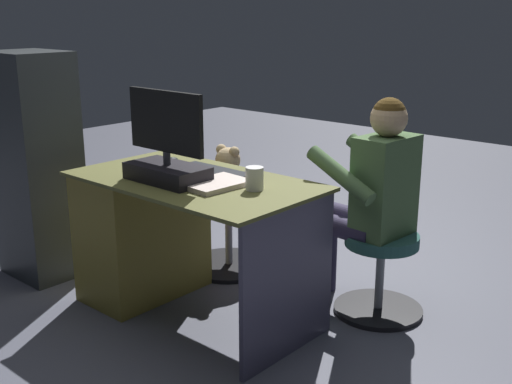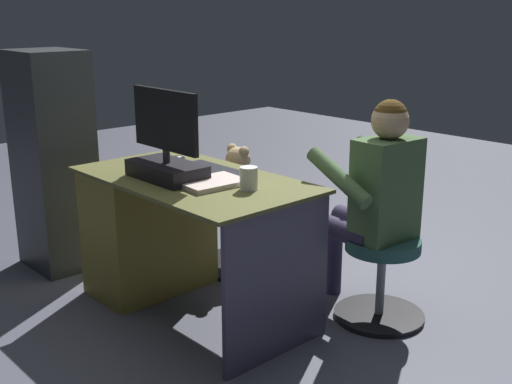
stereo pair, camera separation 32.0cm
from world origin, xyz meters
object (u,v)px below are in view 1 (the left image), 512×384
(desk, at_px, (153,231))
(person, at_px, (370,190))
(teddy_bear, at_px, (229,175))
(computer_mouse, at_px, (171,161))
(tv_remote, at_px, (138,171))
(visitor_chair, at_px, (380,268))
(cup, at_px, (254,178))
(monitor, at_px, (167,156))
(office_chair_teddy, at_px, (229,231))
(keyboard, at_px, (214,171))

(desk, xyz_separation_m, person, (-0.94, -0.64, 0.27))
(desk, distance_m, teddy_bear, 0.61)
(computer_mouse, relative_size, person, 0.09)
(tv_remote, relative_size, visitor_chair, 0.33)
(tv_remote, distance_m, teddy_bear, 0.68)
(cup, relative_size, tv_remote, 0.71)
(visitor_chair, bearing_deg, person, 4.51)
(cup, xyz_separation_m, visitor_chair, (-0.34, -0.59, -0.53))
(monitor, height_order, visitor_chair, monitor)
(cup, height_order, visitor_chair, cup)
(monitor, bearing_deg, cup, -158.70)
(computer_mouse, bearing_deg, visitor_chair, -153.56)
(tv_remote, bearing_deg, visitor_chair, -149.23)
(tv_remote, bearing_deg, desk, -84.16)
(cup, bearing_deg, computer_mouse, -7.05)
(desk, relative_size, office_chair_teddy, 2.37)
(monitor, relative_size, teddy_bear, 1.47)
(keyboard, bearing_deg, monitor, 76.98)
(tv_remote, height_order, visitor_chair, tv_remote)
(keyboard, relative_size, office_chair_teddy, 0.80)
(monitor, relative_size, keyboard, 1.16)
(monitor, xyz_separation_m, visitor_chair, (-0.76, -0.75, -0.60))
(monitor, xyz_separation_m, teddy_bear, (0.24, -0.68, -0.27))
(person, bearing_deg, office_chair_teddy, 4.51)
(visitor_chair, height_order, person, person)
(teddy_bear, relative_size, person, 0.30)
(desk, xyz_separation_m, computer_mouse, (-0.01, -0.14, 0.36))
(keyboard, bearing_deg, office_chair_teddy, -54.05)
(computer_mouse, distance_m, visitor_chair, 1.24)
(computer_mouse, xyz_separation_m, office_chair_teddy, (-0.01, -0.43, -0.51))
(desk, bearing_deg, visitor_chair, -147.84)
(teddy_bear, bearing_deg, computer_mouse, 88.04)
(desk, bearing_deg, cup, -175.43)
(keyboard, xyz_separation_m, cup, (-0.36, 0.09, 0.04))
(monitor, bearing_deg, person, -132.27)
(keyboard, relative_size, cup, 3.93)
(desk, height_order, office_chair_teddy, desk)
(tv_remote, bearing_deg, office_chair_teddy, -95.74)
(monitor, height_order, tv_remote, monitor)
(cup, xyz_separation_m, tv_remote, (0.66, 0.15, -0.04))
(cup, relative_size, person, 0.10)
(desk, distance_m, monitor, 0.55)
(cup, bearing_deg, desk, 4.57)
(computer_mouse, bearing_deg, tv_remote, 92.95)
(keyboard, relative_size, visitor_chair, 0.91)
(office_chair_teddy, xyz_separation_m, teddy_bear, (-0.00, -0.01, 0.35))
(computer_mouse, relative_size, teddy_bear, 0.29)
(monitor, height_order, keyboard, monitor)
(office_chair_teddy, bearing_deg, cup, 142.28)
(keyboard, bearing_deg, computer_mouse, 1.78)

